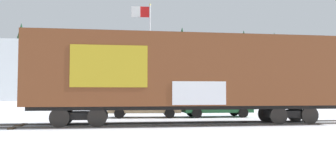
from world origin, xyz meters
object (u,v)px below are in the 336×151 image
at_px(flagpole, 146,41).
at_px(parked_car_tan, 143,104).
at_px(freight_car, 188,72).
at_px(parked_car_green, 215,105).

relative_size(flagpole, parked_car_tan, 1.95).
height_order(freight_car, parked_car_tan, freight_car).
relative_size(parked_car_tan, parked_car_green, 1.05).
bearing_deg(parked_car_green, flagpole, 120.80).
relative_size(flagpole, parked_car_green, 2.05).
height_order(freight_car, flagpole, flagpole).
bearing_deg(freight_car, parked_car_tan, 109.40).
distance_m(freight_car, flagpole, 12.47).
bearing_deg(parked_car_tan, parked_car_green, -2.60).
bearing_deg(freight_car, parked_car_green, 60.27).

